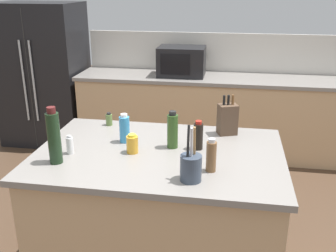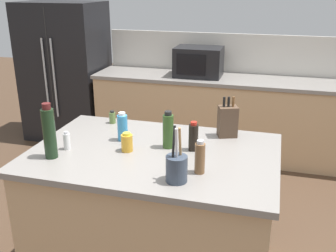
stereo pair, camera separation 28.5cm
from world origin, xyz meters
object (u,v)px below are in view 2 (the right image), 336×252
object	(u,v)px
refrigerator	(66,72)
utensil_crock	(177,168)
soy_sauce_bottle	(193,137)
knife_block	(228,121)
microwave	(199,62)
spice_jar_oregano	(112,117)
honey_jar	(127,142)
dish_soap_bottle	(123,127)
olive_oil_bottle	(168,131)
pepper_grinder	(200,158)
salt_shaker	(67,141)
wine_bottle	(49,132)

from	to	relation	value
refrigerator	utensil_crock	size ratio (longest dim) A/B	5.45
soy_sauce_bottle	knife_block	bearing A→B (deg)	59.66
microwave	soy_sauce_bottle	distance (m)	2.15
spice_jar_oregano	honey_jar	distance (m)	0.56
knife_block	dish_soap_bottle	xyz separation A→B (m)	(-0.69, -0.27, -0.02)
refrigerator	microwave	size ratio (longest dim) A/B	3.26
olive_oil_bottle	spice_jar_oregano	distance (m)	0.65
olive_oil_bottle	dish_soap_bottle	size ratio (longest dim) A/B	1.25
soy_sauce_bottle	honey_jar	world-z (taller)	soy_sauce_bottle
pepper_grinder	dish_soap_bottle	xyz separation A→B (m)	(-0.61, 0.34, 0.00)
salt_shaker	honey_jar	bearing A→B (deg)	11.59
spice_jar_oregano	soy_sauce_bottle	xyz separation A→B (m)	(0.72, -0.34, 0.05)
microwave	knife_block	bearing A→B (deg)	-72.34
soy_sauce_bottle	honey_jar	size ratio (longest dim) A/B	1.55
olive_oil_bottle	salt_shaker	bearing A→B (deg)	-161.87
pepper_grinder	salt_shaker	world-z (taller)	pepper_grinder
knife_block	salt_shaker	world-z (taller)	knife_block
wine_bottle	microwave	bearing A→B (deg)	79.91
refrigerator	soy_sauce_bottle	size ratio (longest dim) A/B	8.90
salt_shaker	soy_sauce_bottle	size ratio (longest dim) A/B	0.63
spice_jar_oregano	soy_sauce_bottle	world-z (taller)	soy_sauce_bottle
salt_shaker	knife_block	bearing A→B (deg)	27.75
wine_bottle	dish_soap_bottle	distance (m)	0.51
wine_bottle	honey_jar	bearing A→B (deg)	27.54
olive_oil_bottle	pepper_grinder	distance (m)	0.41
wine_bottle	salt_shaker	size ratio (longest dim) A/B	2.87
utensil_crock	olive_oil_bottle	world-z (taller)	utensil_crock
knife_block	wine_bottle	distance (m)	1.21
utensil_crock	dish_soap_bottle	world-z (taller)	utensil_crock
wine_bottle	honey_jar	xyz separation A→B (m)	(0.42, 0.22, -0.11)
utensil_crock	wine_bottle	xyz separation A→B (m)	(-0.83, 0.09, 0.08)
honey_jar	utensil_crock	bearing A→B (deg)	-37.15
refrigerator	soy_sauce_bottle	distance (m)	3.06
microwave	spice_jar_oregano	bearing A→B (deg)	-100.28
utensil_crock	olive_oil_bottle	distance (m)	0.47
spice_jar_oregano	wine_bottle	distance (m)	0.71
spice_jar_oregano	honey_jar	xyz separation A→B (m)	(0.30, -0.47, 0.01)
microwave	utensil_crock	world-z (taller)	microwave
knife_block	pepper_grinder	distance (m)	0.62
olive_oil_bottle	soy_sauce_bottle	distance (m)	0.17
pepper_grinder	dish_soap_bottle	size ratio (longest dim) A/B	1.00
refrigerator	wine_bottle	size ratio (longest dim) A/B	4.93
utensil_crock	wine_bottle	world-z (taller)	wine_bottle
pepper_grinder	soy_sauce_bottle	size ratio (longest dim) A/B	1.03
olive_oil_bottle	spice_jar_oregano	size ratio (longest dim) A/B	2.52
salt_shaker	dish_soap_bottle	xyz separation A→B (m)	(0.29, 0.25, 0.04)
microwave	wine_bottle	distance (m)	2.50
utensil_crock	salt_shaker	bearing A→B (deg)	163.81
refrigerator	utensil_crock	xyz separation A→B (m)	(2.16, -2.60, 0.15)
spice_jar_oregano	soy_sauce_bottle	distance (m)	0.79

